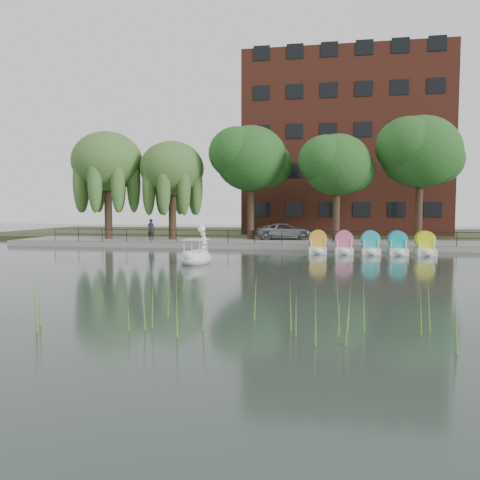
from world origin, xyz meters
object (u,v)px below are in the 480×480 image
(minivan, at_px, (285,230))
(swan_boat, at_px, (196,255))
(pedestrian, at_px, (151,228))
(bicycle, at_px, (341,236))

(minivan, height_order, swan_boat, swan_boat)
(minivan, height_order, pedestrian, pedestrian)
(bicycle, bearing_deg, swan_boat, 164.35)
(pedestrian, bearing_deg, minivan, -169.99)
(minivan, distance_m, swan_boat, 14.80)
(pedestrian, relative_size, swan_boat, 0.75)
(minivan, xyz_separation_m, bicycle, (4.45, -2.95, -0.27))
(minivan, bearing_deg, swan_boat, 153.90)
(bicycle, height_order, pedestrian, pedestrian)
(minivan, relative_size, bicycle, 3.21)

